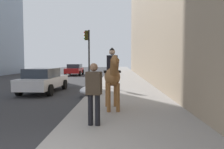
{
  "coord_description": "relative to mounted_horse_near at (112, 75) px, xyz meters",
  "views": [
    {
      "loc": [
        -3.59,
        -1.66,
        1.89
      ],
      "look_at": [
        4.0,
        -1.44,
        1.4
      ],
      "focal_mm": 34.65,
      "sensor_mm": 36.0,
      "label": 1
    }
  ],
  "objects": [
    {
      "name": "traffic_light_near_curb",
      "position": [
        8.41,
        2.06,
        1.42
      ],
      "size": [
        0.2,
        0.44,
        4.17
      ],
      "color": "black",
      "rests_on": "ground"
    },
    {
      "name": "car_mid_lane",
      "position": [
        4.89,
        4.22,
        -0.61
      ],
      "size": [
        4.49,
        2.01,
        1.44
      ],
      "rotation": [
        0.0,
        0.0,
        -0.03
      ],
      "color": "silver",
      "rests_on": "ground"
    },
    {
      "name": "mounted_horse_near",
      "position": [
        0.0,
        0.0,
        0.0
      ],
      "size": [
        2.15,
        0.73,
        2.25
      ],
      "rotation": [
        0.0,
        0.0,
        3.26
      ],
      "color": "brown",
      "rests_on": "sidewalk_slab"
    },
    {
      "name": "car_near_lane",
      "position": [
        20.31,
        5.51,
        -0.59
      ],
      "size": [
        4.29,
        2.07,
        1.44
      ],
      "rotation": [
        0.0,
        0.0,
        3.15
      ],
      "color": "maroon",
      "rests_on": "ground"
    },
    {
      "name": "snow_pile_far",
      "position": [
        3.36,
        1.3,
        -1.02
      ],
      "size": [
        1.26,
        0.97,
        0.43
      ],
      "primitive_type": "ellipsoid",
      "color": "white",
      "rests_on": "sidewalk_slab"
    },
    {
      "name": "pedestrian_greeting",
      "position": [
        -1.94,
        0.45,
        -0.26
      ],
      "size": [
        0.32,
        0.44,
        1.7
      ],
      "rotation": [
        0.0,
        0.0,
        -0.17
      ],
      "color": "black",
      "rests_on": "sidewalk_slab"
    }
  ]
}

